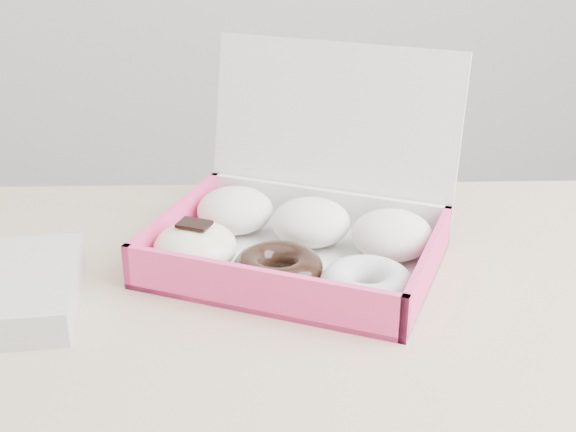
{
  "coord_description": "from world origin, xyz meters",
  "views": [
    {
      "loc": [
        0.13,
        -0.64,
        1.17
      ],
      "look_at": [
        0.15,
        0.18,
        0.8
      ],
      "focal_mm": 50.0,
      "sensor_mm": 36.0,
      "label": 1
    }
  ],
  "objects": [
    {
      "name": "table",
      "position": [
        0.0,
        0.0,
        0.67
      ],
      "size": [
        1.2,
        0.8,
        0.75
      ],
      "color": "tan",
      "rests_on": "ground"
    },
    {
      "name": "donut_box",
      "position": [
        0.16,
        0.17,
        0.79
      ],
      "size": [
        0.38,
        0.36,
        0.22
      ],
      "rotation": [
        0.0,
        0.0,
        -0.39
      ],
      "color": "white",
      "rests_on": "table"
    }
  ]
}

